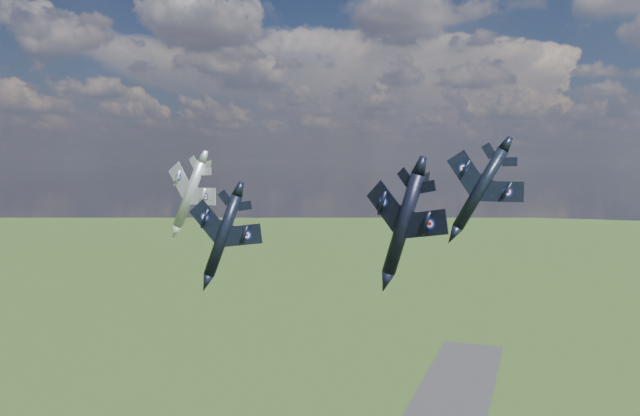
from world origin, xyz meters
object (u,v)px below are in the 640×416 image
(jet_left_silver, at_px, (190,194))
(jet_high_navy, at_px, (480,189))
(jet_right_navy, at_px, (403,224))
(jet_lead_navy, at_px, (223,235))

(jet_left_silver, bearing_deg, jet_high_navy, 28.07)
(jet_right_navy, distance_m, jet_left_silver, 38.36)
(jet_lead_navy, bearing_deg, jet_right_navy, -23.73)
(jet_lead_navy, relative_size, jet_right_navy, 1.01)
(jet_high_navy, distance_m, jet_left_silver, 37.78)
(jet_lead_navy, bearing_deg, jet_high_navy, 38.03)
(jet_right_navy, xyz_separation_m, jet_left_silver, (-32.90, 19.69, 1.04))
(jet_high_navy, xyz_separation_m, jet_left_silver, (-36.29, -10.45, -0.78))
(jet_right_navy, relative_size, jet_left_silver, 0.93)
(jet_left_silver, bearing_deg, jet_right_navy, -18.90)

